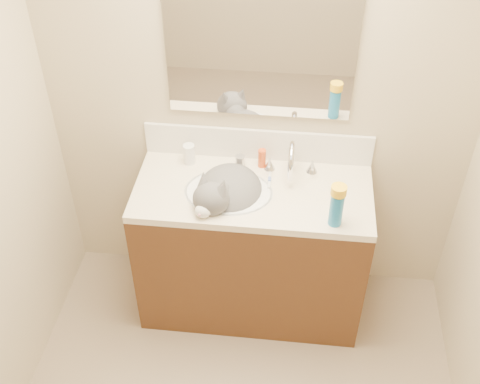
% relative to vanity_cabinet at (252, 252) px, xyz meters
% --- Properties ---
extents(room_shell, '(2.24, 2.54, 2.52)m').
position_rel_vanity_cabinet_xyz_m(room_shell, '(0.00, -0.97, 1.08)').
color(room_shell, '#BCAA8C').
rests_on(room_shell, ground).
extents(vanity_cabinet, '(1.20, 0.55, 0.82)m').
position_rel_vanity_cabinet_xyz_m(vanity_cabinet, '(0.00, 0.00, 0.00)').
color(vanity_cabinet, '#472813').
rests_on(vanity_cabinet, ground).
extents(counter_slab, '(1.20, 0.55, 0.04)m').
position_rel_vanity_cabinet_xyz_m(counter_slab, '(0.00, 0.00, 0.43)').
color(counter_slab, beige).
rests_on(counter_slab, vanity_cabinet).
extents(basin, '(0.45, 0.36, 0.14)m').
position_rel_vanity_cabinet_xyz_m(basin, '(-0.12, -0.03, 0.38)').
color(basin, white).
rests_on(basin, vanity_cabinet).
extents(faucet, '(0.28, 0.20, 0.21)m').
position_rel_vanity_cabinet_xyz_m(faucet, '(0.18, 0.14, 0.54)').
color(faucet, silver).
rests_on(faucet, counter_slab).
extents(cat, '(0.46, 0.51, 0.35)m').
position_rel_vanity_cabinet_xyz_m(cat, '(-0.13, -0.04, 0.44)').
color(cat, '#514E51').
rests_on(cat, basin).
extents(backsplash, '(1.20, 0.02, 0.18)m').
position_rel_vanity_cabinet_xyz_m(backsplash, '(0.00, 0.26, 0.54)').
color(backsplash, silver).
rests_on(backsplash, counter_slab).
extents(mirror, '(0.90, 0.02, 0.80)m').
position_rel_vanity_cabinet_xyz_m(mirror, '(0.00, 0.26, 1.13)').
color(mirror, white).
rests_on(mirror, room_shell).
extents(pill_bottle, '(0.06, 0.06, 0.11)m').
position_rel_vanity_cabinet_xyz_m(pill_bottle, '(-0.35, 0.18, 0.51)').
color(pill_bottle, white).
rests_on(pill_bottle, counter_slab).
extents(pill_label, '(0.06, 0.06, 0.04)m').
position_rel_vanity_cabinet_xyz_m(pill_label, '(-0.35, 0.18, 0.49)').
color(pill_label, '#CA4E21').
rests_on(pill_label, pill_bottle).
extents(silver_jar, '(0.06, 0.06, 0.06)m').
position_rel_vanity_cabinet_xyz_m(silver_jar, '(-0.09, 0.19, 0.48)').
color(silver_jar, '#B7B7BC').
rests_on(silver_jar, counter_slab).
extents(amber_bottle, '(0.05, 0.05, 0.10)m').
position_rel_vanity_cabinet_xyz_m(amber_bottle, '(0.03, 0.20, 0.50)').
color(amber_bottle, '#CF4818').
rests_on(amber_bottle, counter_slab).
extents(toothbrush, '(0.02, 0.13, 0.01)m').
position_rel_vanity_cabinet_xyz_m(toothbrush, '(0.08, 0.08, 0.45)').
color(toothbrush, white).
rests_on(toothbrush, counter_slab).
extents(toothbrush_head, '(0.02, 0.03, 0.02)m').
position_rel_vanity_cabinet_xyz_m(toothbrush_head, '(0.08, 0.08, 0.46)').
color(toothbrush_head, '#5A72BF').
rests_on(toothbrush_head, counter_slab).
extents(spray_can, '(0.08, 0.08, 0.17)m').
position_rel_vanity_cabinet_xyz_m(spray_can, '(0.40, -0.20, 0.54)').
color(spray_can, '#196EAF').
rests_on(spray_can, counter_slab).
extents(spray_cap, '(0.09, 0.09, 0.04)m').
position_rel_vanity_cabinet_xyz_m(spray_cap, '(0.40, -0.20, 0.65)').
color(spray_cap, yellow).
rests_on(spray_cap, spray_can).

